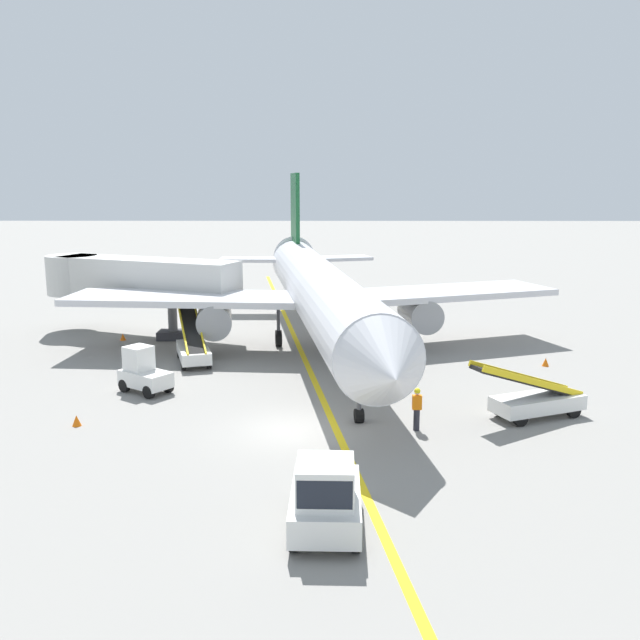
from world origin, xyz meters
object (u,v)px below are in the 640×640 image
(baggage_tug_near_wing, at_px, (143,372))
(safety_cone_nose_left, at_px, (546,362))
(jet_bridge, at_px, (128,279))
(pushback_tug, at_px, (326,498))
(airliner, at_px, (319,292))
(ground_crew_marshaller, at_px, (417,408))
(belt_loader_aft_hold, at_px, (193,348))
(belt_loader_forward_hold, at_px, (535,399))
(safety_cone_nose_right, at_px, (77,421))
(safety_cone_wingtip_left, at_px, (123,337))

(baggage_tug_near_wing, height_order, safety_cone_nose_left, baggage_tug_near_wing)
(jet_bridge, bearing_deg, pushback_tug, -63.77)
(airliner, bearing_deg, ground_crew_marshaller, -73.16)
(baggage_tug_near_wing, bearing_deg, safety_cone_nose_left, 13.24)
(jet_bridge, distance_m, baggage_tug_near_wing, 12.96)
(airliner, height_order, belt_loader_aft_hold, airliner)
(belt_loader_forward_hold, xyz_separation_m, belt_loader_aft_hold, (-15.56, 8.63, 0.00))
(belt_loader_aft_hold, distance_m, ground_crew_marshaller, 14.65)
(belt_loader_aft_hold, relative_size, safety_cone_nose_right, 11.72)
(airliner, bearing_deg, pushback_tug, -88.99)
(belt_loader_aft_hold, distance_m, safety_cone_nose_left, 18.54)
(baggage_tug_near_wing, distance_m, safety_cone_nose_right, 4.83)
(jet_bridge, relative_size, belt_loader_aft_hold, 2.51)
(belt_loader_forward_hold, bearing_deg, safety_cone_nose_left, 69.75)
(safety_cone_nose_left, height_order, safety_cone_nose_right, same)
(baggage_tug_near_wing, relative_size, ground_crew_marshaller, 1.59)
(ground_crew_marshaller, relative_size, safety_cone_nose_right, 3.86)
(pushback_tug, distance_m, ground_crew_marshaller, 8.66)
(ground_crew_marshaller, bearing_deg, airliner, 106.84)
(airliner, distance_m, safety_cone_nose_left, 12.70)
(pushback_tug, distance_m, baggage_tug_near_wing, 15.30)
(safety_cone_nose_left, bearing_deg, safety_cone_wingtip_left, 166.24)
(pushback_tug, bearing_deg, airliner, 91.01)
(airliner, bearing_deg, safety_cone_nose_right, -127.19)
(baggage_tug_near_wing, bearing_deg, belt_loader_forward_hold, -11.35)
(belt_loader_aft_hold, bearing_deg, safety_cone_nose_left, -1.82)
(jet_bridge, relative_size, safety_cone_nose_left, 29.46)
(airliner, height_order, belt_loader_forward_hold, airliner)
(airliner, height_order, safety_cone_wingtip_left, airliner)
(belt_loader_aft_hold, height_order, safety_cone_nose_left, belt_loader_aft_hold)
(baggage_tug_near_wing, height_order, ground_crew_marshaller, baggage_tug_near_wing)
(airliner, xyz_separation_m, belt_loader_forward_hold, (8.89, -11.26, -2.64))
(jet_bridge, height_order, baggage_tug_near_wing, jet_bridge)
(safety_cone_nose_left, bearing_deg, airliner, 164.80)
(pushback_tug, height_order, safety_cone_nose_left, pushback_tug)
(belt_loader_aft_hold, bearing_deg, airliner, 21.56)
(safety_cone_wingtip_left, bearing_deg, ground_crew_marshaller, -44.23)
(safety_cone_nose_right, bearing_deg, belt_loader_aft_hold, 74.24)
(pushback_tug, bearing_deg, safety_cone_nose_right, 139.77)
(pushback_tug, distance_m, belt_loader_aft_hold, 19.40)
(airliner, xyz_separation_m, jet_bridge, (-11.90, 4.18, 0.12))
(safety_cone_nose_right, bearing_deg, safety_cone_nose_left, 23.39)
(airliner, distance_m, belt_loader_forward_hold, 14.59)
(belt_loader_forward_hold, relative_size, belt_loader_aft_hold, 0.99)
(ground_crew_marshaller, bearing_deg, belt_loader_forward_hold, 17.10)
(pushback_tug, bearing_deg, belt_loader_aft_hold, 111.25)
(belt_loader_aft_hold, distance_m, safety_cone_wingtip_left, 7.47)
(belt_loader_forward_hold, bearing_deg, safety_cone_wingtip_left, 146.36)
(safety_cone_wingtip_left, bearing_deg, jet_bridge, 87.89)
(ground_crew_marshaller, bearing_deg, pushback_tug, -113.94)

